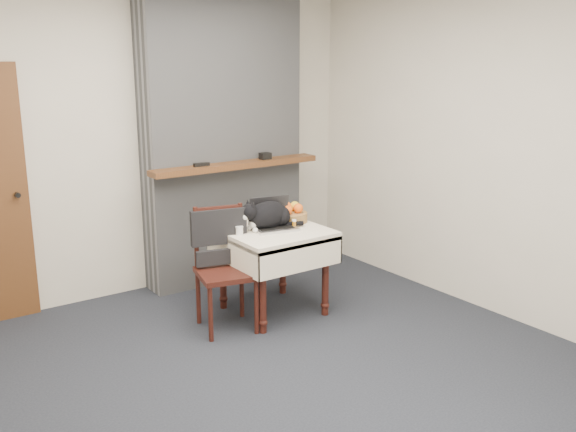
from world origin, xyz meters
The scene contains 11 objects.
ground centered at (0.00, 0.00, 0.00)m, with size 4.50×4.50×0.00m, color black.
room_shell centered at (0.00, 0.46, 1.76)m, with size 4.52×4.01×2.61m.
chimney centered at (0.90, 1.85, 1.30)m, with size 1.62×0.48×2.60m.
side_table centered at (0.78, 0.87, 0.59)m, with size 0.78×0.78×0.70m.
laptop centered at (0.79, 0.89, 0.76)m, with size 0.39×0.35×0.25m.
cat centered at (0.76, 0.90, 0.81)m, with size 0.52×0.23×0.25m.
cream_jar centered at (0.48, 0.88, 0.73)m, with size 0.06×0.06×0.07m, color silver.
pill_bottle centered at (0.93, 0.79, 0.74)m, with size 0.03×0.03×0.07m.
fruit_basket centered at (1.03, 0.98, 0.76)m, with size 0.28×0.28×0.16m.
desk_clutter centered at (0.97, 0.86, 0.70)m, with size 0.12×0.01×0.01m, color black.
chair centered at (0.32, 0.89, 0.60)m, with size 0.51×0.50×0.94m.
Camera 1 is at (-1.97, -3.22, 2.06)m, focal length 40.00 mm.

